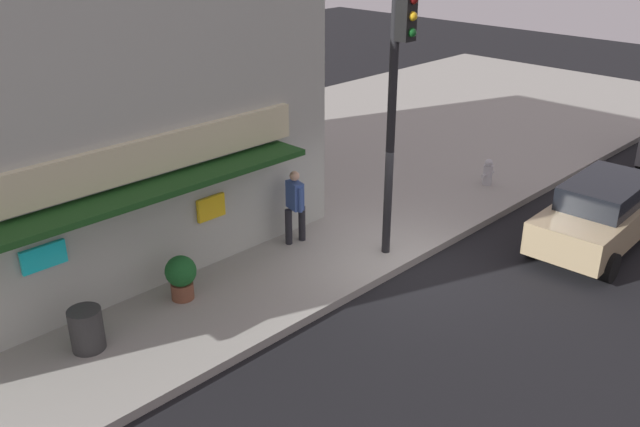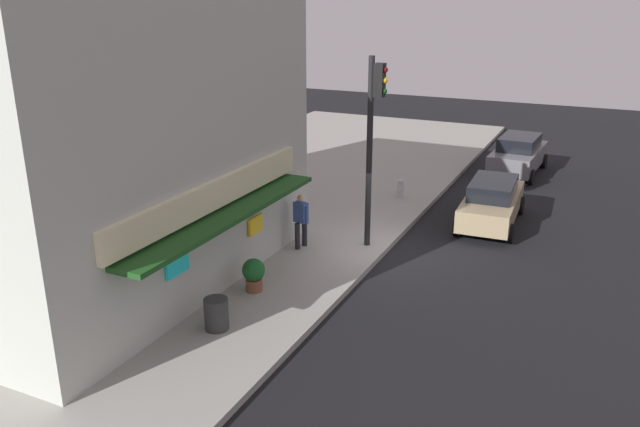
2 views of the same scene
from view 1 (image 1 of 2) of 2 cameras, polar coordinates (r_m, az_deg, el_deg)
name	(u,v)px [view 1 (image 1 of 2)]	position (r m, az deg, el deg)	size (l,w,h in m)	color
ground_plane	(405,271)	(14.75, 7.13, -4.79)	(62.11, 62.11, 0.00)	black
sidewalk	(226,191)	(18.70, -7.85, 1.89)	(41.41, 12.32, 0.18)	gray
corner_building	(12,65)	(16.07, -24.42, 11.26)	(10.53, 9.11, 7.83)	#ADB2A8
traffic_light	(397,89)	(13.79, 6.43, 10.35)	(0.32, 0.58, 5.76)	black
fire_hydrant	(488,172)	(19.17, 13.87, 3.36)	(0.50, 0.26, 0.73)	#B2B2B7
trash_can	(87,329)	(12.38, -18.96, -9.16)	(0.57, 0.57, 0.76)	#2D2D2D
pedestrian	(295,204)	(15.11, -2.11, 0.81)	(0.53, 0.57, 1.71)	black
potted_plant_by_doorway	(181,276)	(13.34, -11.56, -5.11)	(0.61, 0.61, 0.90)	brown
parked_car_tan	(603,212)	(16.71, 22.61, 0.13)	(4.51, 2.06, 1.58)	#9E8966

